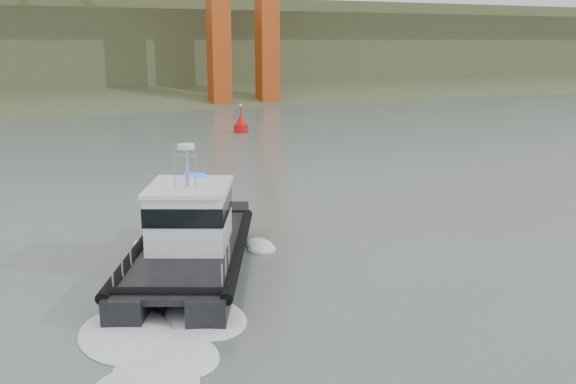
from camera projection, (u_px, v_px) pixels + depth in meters
ground at (403, 294)px, 25.93m from camera, size 400.00×400.00×0.00m
headlands at (60, 55)px, 135.12m from camera, size 500.00×105.36×27.12m
patrol_boat at (189, 239)px, 28.26m from camera, size 9.16×12.87×5.90m
nav_buoy at (241, 125)px, 71.19m from camera, size 1.61×1.61×3.36m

